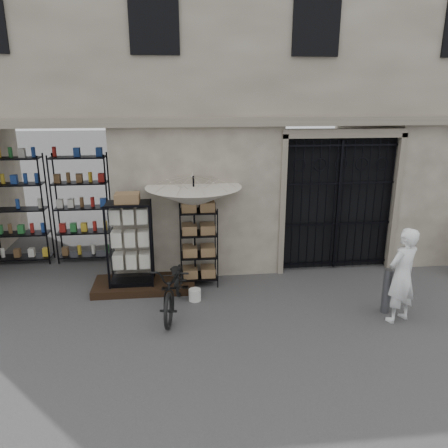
{
  "coord_description": "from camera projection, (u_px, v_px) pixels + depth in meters",
  "views": [
    {
      "loc": [
        -1.7,
        -6.64,
        3.81
      ],
      "look_at": [
        -0.8,
        1.4,
        1.35
      ],
      "focal_mm": 35.0,
      "sensor_mm": 36.0,
      "label": 1
    }
  ],
  "objects": [
    {
      "name": "ground",
      "position": [
        278.0,
        320.0,
        7.61
      ],
      "size": [
        80.0,
        80.0,
        0.0
      ],
      "primitive_type": "plane",
      "color": "black",
      "rests_on": "ground"
    },
    {
      "name": "main_building",
      "position": [
        246.0,
        60.0,
        10.1
      ],
      "size": [
        14.0,
        4.0,
        9.0
      ],
      "primitive_type": "cube",
      "color": "#A79C89",
      "rests_on": "ground"
    },
    {
      "name": "shop_recess",
      "position": [
        46.0,
        204.0,
        9.36
      ],
      "size": [
        3.0,
        1.7,
        3.0
      ],
      "primitive_type": "cube",
      "color": "black",
      "rests_on": "ground"
    },
    {
      "name": "shop_shelving",
      "position": [
        51.0,
        209.0,
        9.9
      ],
      "size": [
        2.7,
        0.5,
        2.5
      ],
      "primitive_type": "cube",
      "color": "black",
      "rests_on": "ground"
    },
    {
      "name": "iron_gate",
      "position": [
        335.0,
        202.0,
        9.52
      ],
      "size": [
        2.5,
        0.21,
        3.0
      ],
      "color": "black",
      "rests_on": "ground"
    },
    {
      "name": "step_platform",
      "position": [
        145.0,
        285.0,
        8.81
      ],
      "size": [
        2.0,
        0.9,
        0.15
      ],
      "primitive_type": "cube",
      "color": "black",
      "rests_on": "ground"
    },
    {
      "name": "display_cabinet",
      "position": [
        130.0,
        248.0,
        8.52
      ],
      "size": [
        0.86,
        0.58,
        1.78
      ],
      "rotation": [
        0.0,
        0.0,
        -0.08
      ],
      "color": "black",
      "rests_on": "step_platform"
    },
    {
      "name": "wire_rack",
      "position": [
        199.0,
        246.0,
        8.83
      ],
      "size": [
        0.76,
        0.57,
        1.65
      ],
      "rotation": [
        0.0,
        0.0,
        -0.07
      ],
      "color": "black",
      "rests_on": "ground"
    },
    {
      "name": "market_umbrella",
      "position": [
        194.0,
        191.0,
        8.55
      ],
      "size": [
        2.07,
        2.09,
        2.69
      ],
      "rotation": [
        0.0,
        0.0,
        0.3
      ],
      "color": "black",
      "rests_on": "ground"
    },
    {
      "name": "white_bucket",
      "position": [
        195.0,
        295.0,
        8.29
      ],
      "size": [
        0.25,
        0.25,
        0.22
      ],
      "primitive_type": "cylinder",
      "rotation": [
        0.0,
        0.0,
        0.07
      ],
      "color": "silver",
      "rests_on": "ground"
    },
    {
      "name": "bicycle",
      "position": [
        176.0,
        310.0,
        7.93
      ],
      "size": [
        0.79,
        1.06,
        1.85
      ],
      "primitive_type": "imported",
      "rotation": [
        0.0,
        0.0,
        -0.16
      ],
      "color": "black",
      "rests_on": "ground"
    },
    {
      "name": "steel_bollard",
      "position": [
        387.0,
        291.0,
        7.76
      ],
      "size": [
        0.2,
        0.2,
        0.83
      ],
      "primitive_type": "cylinder",
      "rotation": [
        0.0,
        0.0,
        0.4
      ],
      "color": "slate",
      "rests_on": "ground"
    },
    {
      "name": "shopkeeper",
      "position": [
        396.0,
        320.0,
        7.61
      ],
      "size": [
        1.23,
        1.78,
        0.4
      ],
      "primitive_type": "imported",
      "rotation": [
        0.0,
        0.0,
        3.55
      ],
      "color": "white",
      "rests_on": "ground"
    }
  ]
}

